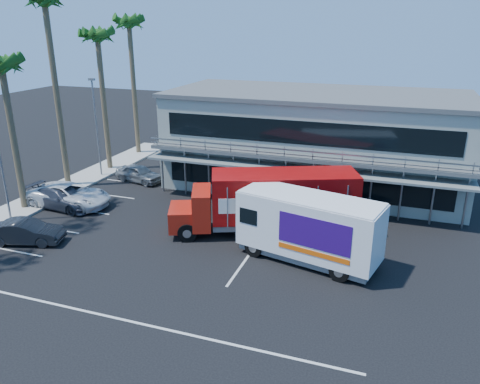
% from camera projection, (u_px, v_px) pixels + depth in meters
% --- Properties ---
extents(ground, '(120.00, 120.00, 0.00)m').
position_uv_depth(ground, '(205.00, 262.00, 25.25)').
color(ground, black).
rests_on(ground, ground).
extents(building, '(22.40, 12.00, 7.30)m').
position_uv_depth(building, '(315.00, 139.00, 36.34)').
color(building, '#9BA294').
rests_on(building, ground).
extents(curb_strip, '(3.00, 32.00, 0.16)m').
position_uv_depth(curb_strip, '(53.00, 193.00, 35.20)').
color(curb_strip, '#A5A399').
rests_on(curb_strip, ground).
extents(palm_c, '(2.80, 2.80, 10.75)m').
position_uv_depth(palm_c, '(2.00, 73.00, 29.40)').
color(palm_c, brown).
rests_on(palm_c, ground).
extents(palm_d, '(2.80, 2.80, 14.75)m').
position_uv_depth(palm_d, '(46.00, 13.00, 32.71)').
color(palm_d, brown).
rests_on(palm_d, ground).
extents(palm_e, '(2.80, 2.80, 12.25)m').
position_uv_depth(palm_e, '(98.00, 44.00, 37.75)').
color(palm_e, brown).
rests_on(palm_e, ground).
extents(palm_f, '(2.80, 2.80, 13.25)m').
position_uv_depth(palm_f, '(130.00, 31.00, 42.46)').
color(palm_f, brown).
rests_on(palm_f, ground).
extents(light_pole_far, '(0.50, 0.25, 8.09)m').
position_uv_depth(light_pole_far, '(96.00, 123.00, 37.89)').
color(light_pole_far, gray).
rests_on(light_pole_far, ground).
extents(red_truck, '(11.39, 6.63, 3.79)m').
position_uv_depth(red_truck, '(271.00, 200.00, 28.24)').
color(red_truck, '#B41B0E').
rests_on(red_truck, ground).
extents(white_van, '(7.94, 4.25, 3.69)m').
position_uv_depth(white_van, '(309.00, 227.00, 24.76)').
color(white_van, white).
rests_on(white_van, ground).
extents(parked_car_b, '(4.49, 2.66, 1.40)m').
position_uv_depth(parked_car_b, '(26.00, 232.00, 27.20)').
color(parked_car_b, black).
rests_on(parked_car_b, ground).
extents(parked_car_c, '(5.99, 2.89, 1.65)m').
position_uv_depth(parked_car_c, '(69.00, 195.00, 32.66)').
color(parked_car_c, silver).
rests_on(parked_car_c, ground).
extents(parked_car_d, '(5.37, 2.52, 1.52)m').
position_uv_depth(parked_car_d, '(62.00, 198.00, 32.41)').
color(parked_car_d, '#323743').
rests_on(parked_car_d, ground).
extents(parked_car_e, '(4.34, 2.47, 1.39)m').
position_uv_depth(parked_car_e, '(139.00, 173.00, 37.83)').
color(parked_car_e, slate).
rests_on(parked_car_e, ground).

